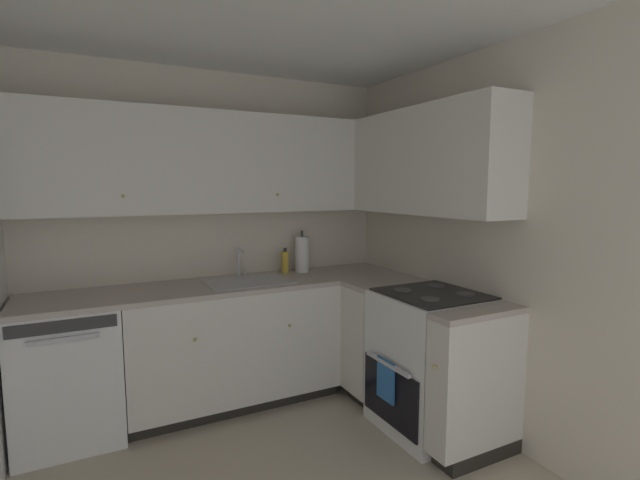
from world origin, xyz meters
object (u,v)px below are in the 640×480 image
dishwasher (69,372)px  soap_bottle (285,262)px  oven_range (431,360)px  paper_towel_roll (302,254)px

dishwasher → soap_bottle: size_ratio=4.29×
dishwasher → oven_range: (2.10, -0.93, 0.02)m
oven_range → soap_bottle: bearing=116.6°
dishwasher → soap_bottle: 1.65m
paper_towel_roll → oven_range: bearing=-69.1°
oven_range → soap_bottle: soap_bottle is taller
dishwasher → oven_range: oven_range is taller
oven_range → soap_bottle: size_ratio=5.21×
soap_bottle → paper_towel_roll: 0.15m
dishwasher → paper_towel_roll: 1.80m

